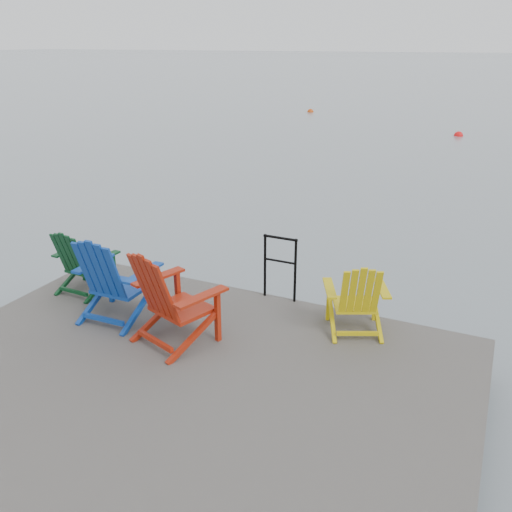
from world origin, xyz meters
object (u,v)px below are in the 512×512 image
at_px(chair_green, 81,261).
at_px(chair_red, 171,296).
at_px(chair_yellow, 357,297).
at_px(buoy_a, 458,136).
at_px(handrail, 280,262).
at_px(buoy_b, 310,112).
at_px(chair_blue, 112,277).

distance_m(chair_green, chair_red, 1.98).
xyz_separation_m(chair_yellow, buoy_a, (-0.67, 19.07, -0.97)).
xyz_separation_m(chair_green, chair_red, (1.87, -0.61, 0.11)).
relative_size(handrail, buoy_a, 2.34).
height_order(handrail, chair_yellow, chair_yellow).
relative_size(handrail, buoy_b, 2.54).
distance_m(chair_blue, buoy_b, 25.99).
relative_size(handrail, chair_blue, 0.79).
bearing_deg(handrail, buoy_a, 88.44).
relative_size(chair_red, buoy_b, 3.27).
bearing_deg(handrail, buoy_b, 108.64).
xyz_separation_m(handrail, chair_blue, (-1.66, -1.41, 0.03)).
xyz_separation_m(handrail, chair_yellow, (1.18, -0.46, -0.07)).
height_order(buoy_a, buoy_b, buoy_a).
xyz_separation_m(chair_red, chair_yellow, (1.87, 1.12, -0.11)).
height_order(chair_blue, buoy_b, chair_blue).
bearing_deg(buoy_b, chair_blue, -75.82).
height_order(chair_red, chair_yellow, chair_red).
distance_m(handrail, buoy_b, 25.10).
relative_size(chair_blue, chair_red, 0.98).
height_order(chair_blue, buoy_a, chair_blue).
height_order(handrail, chair_red, chair_red).
bearing_deg(buoy_b, chair_red, -73.88).
bearing_deg(buoy_a, handrail, -91.56).
bearing_deg(buoy_a, buoy_b, 148.82).
height_order(chair_blue, chair_yellow, chair_blue).
bearing_deg(chair_blue, buoy_a, 82.48).
bearing_deg(chair_yellow, buoy_a, 67.51).
distance_m(chair_blue, chair_red, 0.98).
height_order(chair_red, buoy_b, chair_red).
relative_size(chair_blue, chair_yellow, 1.22).
bearing_deg(chair_blue, chair_green, 152.51).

